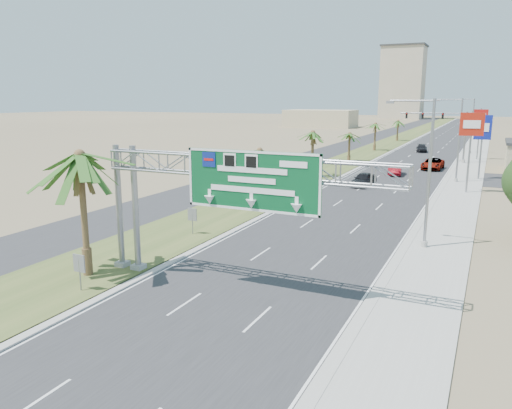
{
  "coord_description": "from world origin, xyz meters",
  "views": [
    {
      "loc": [
        11.07,
        -12.4,
        9.99
      ],
      "look_at": [
        -0.54,
        12.18,
        4.2
      ],
      "focal_mm": 35.0,
      "sensor_mm": 36.0,
      "label": 1
    }
  ],
  "objects_px": {
    "pole_sign_red_far": "(480,119)",
    "pole_sign_red_near": "(472,129)",
    "pole_sign_blue": "(483,130)",
    "palm_near": "(80,156)",
    "sign_gantry": "(228,177)",
    "car_left_lane": "(364,180)",
    "car_mid_lane": "(395,169)",
    "car_right_lane": "(433,164)",
    "car_far": "(422,148)",
    "signal_mast": "(452,132)"
  },
  "relations": [
    {
      "from": "sign_gantry",
      "to": "pole_sign_red_far",
      "type": "xyz_separation_m",
      "value": [
        10.06,
        68.21,
        0.62
      ]
    },
    {
      "from": "car_left_lane",
      "to": "car_mid_lane",
      "type": "bearing_deg",
      "value": 88.03
    },
    {
      "from": "pole_sign_red_near",
      "to": "pole_sign_blue",
      "type": "relative_size",
      "value": 1.07
    },
    {
      "from": "car_mid_lane",
      "to": "pole_sign_blue",
      "type": "bearing_deg",
      "value": -4.79
    },
    {
      "from": "car_left_lane",
      "to": "car_far",
      "type": "relative_size",
      "value": 0.98
    },
    {
      "from": "car_left_lane",
      "to": "pole_sign_red_far",
      "type": "xyz_separation_m",
      "value": [
        11.0,
        33.63,
        5.88
      ]
    },
    {
      "from": "car_mid_lane",
      "to": "signal_mast",
      "type": "bearing_deg",
      "value": 64.1
    },
    {
      "from": "car_mid_lane",
      "to": "car_far",
      "type": "distance_m",
      "value": 31.67
    },
    {
      "from": "pole_sign_blue",
      "to": "palm_near",
      "type": "bearing_deg",
      "value": -111.84
    },
    {
      "from": "palm_near",
      "to": "car_mid_lane",
      "type": "bearing_deg",
      "value": 79.31
    },
    {
      "from": "sign_gantry",
      "to": "pole_sign_red_far",
      "type": "bearing_deg",
      "value": 81.61
    },
    {
      "from": "pole_sign_blue",
      "to": "car_left_lane",
      "type": "bearing_deg",
      "value": -136.89
    },
    {
      "from": "car_mid_lane",
      "to": "pole_sign_blue",
      "type": "xyz_separation_m",
      "value": [
        10.21,
        0.55,
        5.36
      ]
    },
    {
      "from": "car_far",
      "to": "pole_sign_red_near",
      "type": "xyz_separation_m",
      "value": [
        9.94,
        -41.77,
        6.17
      ]
    },
    {
      "from": "sign_gantry",
      "to": "car_left_lane",
      "type": "distance_m",
      "value": 35.0
    },
    {
      "from": "pole_sign_red_far",
      "to": "pole_sign_red_near",
      "type": "bearing_deg",
      "value": -90.0
    },
    {
      "from": "car_left_lane",
      "to": "pole_sign_blue",
      "type": "height_order",
      "value": "pole_sign_blue"
    },
    {
      "from": "car_right_lane",
      "to": "pole_sign_blue",
      "type": "bearing_deg",
      "value": -46.02
    },
    {
      "from": "sign_gantry",
      "to": "palm_near",
      "type": "bearing_deg",
      "value": -166.68
    },
    {
      "from": "car_left_lane",
      "to": "palm_near",
      "type": "bearing_deg",
      "value": -94.06
    },
    {
      "from": "car_mid_lane",
      "to": "pole_sign_red_near",
      "type": "relative_size",
      "value": 0.55
    },
    {
      "from": "palm_near",
      "to": "pole_sign_red_near",
      "type": "bearing_deg",
      "value": 63.8
    },
    {
      "from": "car_mid_lane",
      "to": "pole_sign_blue",
      "type": "distance_m",
      "value": 11.54
    },
    {
      "from": "car_mid_lane",
      "to": "pole_sign_red_far",
      "type": "bearing_deg",
      "value": 60.1
    },
    {
      "from": "car_left_lane",
      "to": "car_mid_lane",
      "type": "distance_m",
      "value": 10.72
    },
    {
      "from": "palm_near",
      "to": "car_right_lane",
      "type": "relative_size",
      "value": 1.44
    },
    {
      "from": "sign_gantry",
      "to": "palm_near",
      "type": "height_order",
      "value": "palm_near"
    },
    {
      "from": "car_mid_lane",
      "to": "car_right_lane",
      "type": "bearing_deg",
      "value": 54.33
    },
    {
      "from": "car_left_lane",
      "to": "car_right_lane",
      "type": "xyz_separation_m",
      "value": [
        5.66,
        18.11,
        0.01
      ]
    },
    {
      "from": "car_far",
      "to": "pole_sign_red_near",
      "type": "relative_size",
      "value": 0.55
    },
    {
      "from": "sign_gantry",
      "to": "pole_sign_blue",
      "type": "xyz_separation_m",
      "value": [
        10.96,
        45.72,
        0.09
      ]
    },
    {
      "from": "sign_gantry",
      "to": "car_far",
      "type": "height_order",
      "value": "sign_gantry"
    },
    {
      "from": "car_right_lane",
      "to": "palm_near",
      "type": "bearing_deg",
      "value": -101.07
    },
    {
      "from": "pole_sign_blue",
      "to": "pole_sign_red_far",
      "type": "relative_size",
      "value": 0.97
    },
    {
      "from": "palm_near",
      "to": "car_left_lane",
      "type": "relative_size",
      "value": 1.78
    },
    {
      "from": "sign_gantry",
      "to": "car_right_lane",
      "type": "xyz_separation_m",
      "value": [
        4.72,
        52.7,
        -5.25
      ]
    },
    {
      "from": "sign_gantry",
      "to": "car_right_lane",
      "type": "height_order",
      "value": "sign_gantry"
    },
    {
      "from": "pole_sign_blue",
      "to": "pole_sign_red_far",
      "type": "xyz_separation_m",
      "value": [
        -0.9,
        22.49,
        0.53
      ]
    },
    {
      "from": "car_far",
      "to": "car_left_lane",
      "type": "bearing_deg",
      "value": -99.16
    },
    {
      "from": "car_left_lane",
      "to": "pole_sign_red_far",
      "type": "relative_size",
      "value": 0.55
    },
    {
      "from": "signal_mast",
      "to": "pole_sign_red_near",
      "type": "relative_size",
      "value": 1.18
    },
    {
      "from": "signal_mast",
      "to": "car_right_lane",
      "type": "height_order",
      "value": "signal_mast"
    },
    {
      "from": "car_mid_lane",
      "to": "car_right_lane",
      "type": "height_order",
      "value": "car_right_lane"
    },
    {
      "from": "car_mid_lane",
      "to": "car_right_lane",
      "type": "relative_size",
      "value": 0.82
    },
    {
      "from": "car_mid_lane",
      "to": "pole_sign_red_far",
      "type": "relative_size",
      "value": 0.57
    },
    {
      "from": "car_far",
      "to": "pole_sign_red_near",
      "type": "bearing_deg",
      "value": -84.34
    },
    {
      "from": "sign_gantry",
      "to": "signal_mast",
      "type": "bearing_deg",
      "value": 84.26
    },
    {
      "from": "sign_gantry",
      "to": "pole_sign_red_near",
      "type": "xyz_separation_m",
      "value": [
        10.06,
        35.06,
        0.8
      ]
    },
    {
      "from": "car_right_lane",
      "to": "car_far",
      "type": "relative_size",
      "value": 1.21
    },
    {
      "from": "car_far",
      "to": "pole_sign_blue",
      "type": "xyz_separation_m",
      "value": [
        10.83,
        -31.11,
        5.45
      ]
    }
  ]
}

